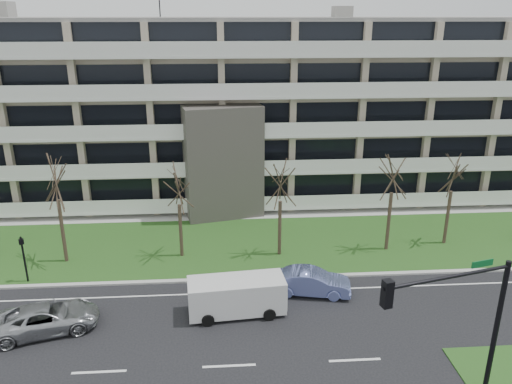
{
  "coord_description": "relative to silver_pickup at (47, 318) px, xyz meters",
  "views": [
    {
      "loc": [
        -0.09,
        -19.28,
        15.6
      ],
      "look_at": [
        1.97,
        10.0,
        5.05
      ],
      "focal_mm": 35.0,
      "sensor_mm": 36.0,
      "label": 1
    }
  ],
  "objects": [
    {
      "name": "tree_5",
      "position": [
        20.57,
        8.0,
        5.15
      ],
      "size": [
        3.78,
        3.78,
        7.56
      ],
      "color": "#382B21",
      "rests_on": "ground"
    },
    {
      "name": "pedestrian_signal",
      "position": [
        -2.84,
        5.17,
        1.21
      ],
      "size": [
        0.35,
        0.32,
        3.05
      ],
      "rotation": [
        0.0,
        0.0,
        0.43
      ],
      "color": "black",
      "rests_on": "ground"
    },
    {
      "name": "apartment_building",
      "position": [
        9.36,
        21.84,
        6.89
      ],
      "size": [
        60.5,
        15.1,
        18.75
      ],
      "color": "#B9A790",
      "rests_on": "ground"
    },
    {
      "name": "tree_3",
      "position": [
        6.39,
        8.01,
        4.47
      ],
      "size": [
        3.35,
        3.35,
        6.69
      ],
      "color": "#382B21",
      "rests_on": "ground"
    },
    {
      "name": "grass_verge",
      "position": [
        9.37,
        9.52,
        -0.7
      ],
      "size": [
        90.0,
        10.0,
        0.06
      ],
      "primitive_type": "cube",
      "color": "#29511B",
      "rests_on": "ground"
    },
    {
      "name": "white_van",
      "position": [
        9.95,
        0.92,
        0.49
      ],
      "size": [
        5.42,
        2.54,
        2.04
      ],
      "rotation": [
        0.0,
        0.0,
        0.09
      ],
      "color": "silver",
      "rests_on": "ground"
    },
    {
      "name": "blue_sedan",
      "position": [
        14.32,
        2.64,
        0.03
      ],
      "size": [
        4.79,
        2.44,
        1.51
      ],
      "primitive_type": "imported",
      "rotation": [
        0.0,
        0.0,
        1.38
      ],
      "color": "#7F8DDC",
      "rests_on": "ground"
    },
    {
      "name": "silver_pickup",
      "position": [
        0.0,
        0.0,
        0.0
      ],
      "size": [
        5.7,
        3.75,
        1.46
      ],
      "primitive_type": "imported",
      "rotation": [
        0.0,
        0.0,
        1.85
      ],
      "color": "#A4A7AB",
      "rests_on": "ground"
    },
    {
      "name": "sidewalk",
      "position": [
        9.37,
        15.02,
        -0.69
      ],
      "size": [
        90.0,
        2.0,
        0.08
      ],
      "primitive_type": "cube",
      "color": "#B2B2AD",
      "rests_on": "ground"
    },
    {
      "name": "ground",
      "position": [
        9.37,
        -3.48,
        -0.73
      ],
      "size": [
        160.0,
        160.0,
        0.0
      ],
      "primitive_type": "plane",
      "color": "black",
      "rests_on": "ground"
    },
    {
      "name": "curb",
      "position": [
        9.37,
        4.52,
        -0.67
      ],
      "size": [
        90.0,
        0.35,
        0.12
      ],
      "primitive_type": "cube",
      "color": "#B2B2AD",
      "rests_on": "ground"
    },
    {
      "name": "tree_4",
      "position": [
        13.02,
        7.77,
        4.7
      ],
      "size": [
        3.49,
        3.49,
        6.98
      ],
      "color": "#382B21",
      "rests_on": "ground"
    },
    {
      "name": "lane_edge_line",
      "position": [
        9.37,
        3.02,
        -0.72
      ],
      "size": [
        90.0,
        0.12,
        0.01
      ],
      "primitive_type": "cube",
      "color": "white",
      "rests_on": "ground"
    },
    {
      "name": "tree_6",
      "position": [
        25.04,
        8.69,
        4.81
      ],
      "size": [
        3.56,
        3.56,
        7.12
      ],
      "color": "#382B21",
      "rests_on": "ground"
    },
    {
      "name": "tree_2",
      "position": [
        -1.22,
        7.74,
        5.39
      ],
      "size": [
        3.93,
        3.93,
        7.87
      ],
      "color": "#382B21",
      "rests_on": "ground"
    },
    {
      "name": "traffic_signal",
      "position": [
        18.5,
        -6.6,
        3.63
      ],
      "size": [
        5.67,
        1.73,
        6.73
      ],
      "rotation": [
        0.0,
        0.0,
        0.25
      ],
      "color": "black",
      "rests_on": "ground"
    }
  ]
}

